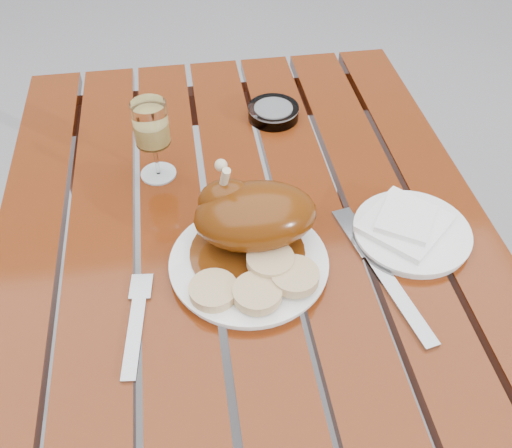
{
  "coord_description": "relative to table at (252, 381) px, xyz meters",
  "views": [
    {
      "loc": [
        -0.08,
        -0.58,
        1.41
      ],
      "look_at": [
        0.01,
        0.04,
        0.78
      ],
      "focal_mm": 40.0,
      "sensor_mm": 36.0,
      "label": 1
    }
  ],
  "objects": [
    {
      "name": "dinner_plate",
      "position": [
        -0.01,
        -0.02,
        0.38
      ],
      "size": [
        0.28,
        0.28,
        0.02
      ],
      "primitive_type": "cylinder",
      "rotation": [
        0.0,
        0.0,
        -0.2
      ],
      "color": "white",
      "rests_on": "table"
    },
    {
      "name": "fork",
      "position": [
        -0.18,
        -0.11,
        0.38
      ],
      "size": [
        0.04,
        0.16,
        0.01
      ],
      "primitive_type": "cube",
      "rotation": [
        0.0,
        0.0,
        -0.12
      ],
      "color": "gray",
      "rests_on": "table"
    },
    {
      "name": "bread_dumplings",
      "position": [
        0.0,
        -0.07,
        0.4
      ],
      "size": [
        0.19,
        0.12,
        0.03
      ],
      "color": "#D5B381",
      "rests_on": "dinner_plate"
    },
    {
      "name": "knife",
      "position": [
        0.19,
        -0.08,
        0.38
      ],
      "size": [
        0.07,
        0.24,
        0.01
      ],
      "primitive_type": "cube",
      "rotation": [
        0.0,
        0.0,
        0.2
      ],
      "color": "gray",
      "rests_on": "table"
    },
    {
      "name": "napkin",
      "position": [
        0.25,
        0.02,
        0.4
      ],
      "size": [
        0.17,
        0.17,
        0.01
      ],
      "primitive_type": "cube",
      "rotation": [
        0.0,
        0.0,
        0.73
      ],
      "color": "white",
      "rests_on": "side_plate"
    },
    {
      "name": "ashtray",
      "position": [
        0.1,
        0.36,
        0.39
      ],
      "size": [
        0.12,
        0.12,
        0.03
      ],
      "primitive_type": "cylinder",
      "rotation": [
        0.0,
        0.0,
        -0.24
      ],
      "color": "#B2B7BC",
      "rests_on": "table"
    },
    {
      "name": "side_plate",
      "position": [
        0.26,
        0.01,
        0.38
      ],
      "size": [
        0.24,
        0.24,
        0.01
      ],
      "primitive_type": "cylinder",
      "rotation": [
        0.0,
        0.0,
        0.38
      ],
      "color": "white",
      "rests_on": "table"
    },
    {
      "name": "wine_glass",
      "position": [
        -0.13,
        0.22,
        0.45
      ],
      "size": [
        0.07,
        0.07,
        0.15
      ],
      "primitive_type": "cylinder",
      "rotation": [
        0.0,
        0.0,
        -0.09
      ],
      "color": "#DCBF64",
      "rests_on": "table"
    },
    {
      "name": "roast_duck",
      "position": [
        0.0,
        0.03,
        0.44
      ],
      "size": [
        0.2,
        0.18,
        0.13
      ],
      "color": "#502309",
      "rests_on": "dinner_plate"
    },
    {
      "name": "table",
      "position": [
        0.0,
        0.0,
        0.0
      ],
      "size": [
        0.8,
        1.2,
        0.75
      ],
      "primitive_type": "cube",
      "color": "maroon",
      "rests_on": "ground"
    }
  ]
}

